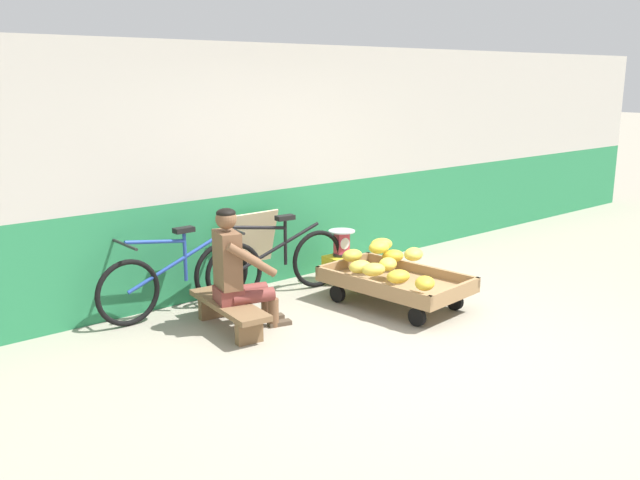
{
  "coord_description": "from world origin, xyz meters",
  "views": [
    {
      "loc": [
        -4.2,
        -3.53,
        2.28
      ],
      "look_at": [
        -0.08,
        1.33,
        0.75
      ],
      "focal_mm": 38.46,
      "sensor_mm": 36.0,
      "label": 1
    }
  ],
  "objects_px": {
    "weighing_scale": "(342,243)",
    "bicycle_far_left": "(277,263)",
    "banana_cart": "(395,283)",
    "shopping_bag": "(368,277)",
    "low_bench": "(229,309)",
    "vendor_seated": "(237,269)",
    "plastic_crate": "(341,268)",
    "sign_board": "(246,251)",
    "bicycle_near_left": "(177,279)"
  },
  "relations": [
    {
      "from": "weighing_scale",
      "to": "bicycle_far_left",
      "type": "height_order",
      "value": "bicycle_far_left"
    },
    {
      "from": "banana_cart",
      "to": "shopping_bag",
      "type": "bearing_deg",
      "value": 69.54
    },
    {
      "from": "banana_cart",
      "to": "low_bench",
      "type": "height_order",
      "value": "banana_cart"
    },
    {
      "from": "vendor_seated",
      "to": "plastic_crate",
      "type": "distance_m",
      "value": 1.85
    },
    {
      "from": "weighing_scale",
      "to": "shopping_bag",
      "type": "bearing_deg",
      "value": -78.2
    },
    {
      "from": "sign_board",
      "to": "banana_cart",
      "type": "bearing_deg",
      "value": -59.61
    },
    {
      "from": "banana_cart",
      "to": "sign_board",
      "type": "distance_m",
      "value": 1.67
    },
    {
      "from": "plastic_crate",
      "to": "bicycle_near_left",
      "type": "distance_m",
      "value": 1.98
    },
    {
      "from": "bicycle_far_left",
      "to": "shopping_bag",
      "type": "bearing_deg",
      "value": -24.56
    },
    {
      "from": "vendor_seated",
      "to": "weighing_scale",
      "type": "xyz_separation_m",
      "value": [
        1.73,
        0.5,
        -0.11
      ]
    },
    {
      "from": "bicycle_near_left",
      "to": "shopping_bag",
      "type": "distance_m",
      "value": 2.13
    },
    {
      "from": "low_bench",
      "to": "weighing_scale",
      "type": "bearing_deg",
      "value": 14.74
    },
    {
      "from": "bicycle_near_left",
      "to": "bicycle_far_left",
      "type": "relative_size",
      "value": 1.0
    },
    {
      "from": "weighing_scale",
      "to": "plastic_crate",
      "type": "bearing_deg",
      "value": 90.0
    },
    {
      "from": "bicycle_far_left",
      "to": "vendor_seated",
      "type": "bearing_deg",
      "value": -146.96
    },
    {
      "from": "vendor_seated",
      "to": "plastic_crate",
      "type": "height_order",
      "value": "vendor_seated"
    },
    {
      "from": "banana_cart",
      "to": "plastic_crate",
      "type": "xyz_separation_m",
      "value": [
        0.16,
        1.0,
        -0.09
      ]
    },
    {
      "from": "bicycle_near_left",
      "to": "sign_board",
      "type": "relative_size",
      "value": 1.9
    },
    {
      "from": "sign_board",
      "to": "shopping_bag",
      "type": "height_order",
      "value": "sign_board"
    },
    {
      "from": "plastic_crate",
      "to": "low_bench",
      "type": "bearing_deg",
      "value": -165.23
    },
    {
      "from": "low_bench",
      "to": "weighing_scale",
      "type": "relative_size",
      "value": 3.76
    },
    {
      "from": "vendor_seated",
      "to": "bicycle_near_left",
      "type": "bearing_deg",
      "value": 107.49
    },
    {
      "from": "plastic_crate",
      "to": "bicycle_near_left",
      "type": "xyz_separation_m",
      "value": [
        -1.96,
        0.22,
        0.2
      ]
    },
    {
      "from": "banana_cart",
      "to": "sign_board",
      "type": "bearing_deg",
      "value": 120.39
    },
    {
      "from": "plastic_crate",
      "to": "bicycle_near_left",
      "type": "bearing_deg",
      "value": 173.54
    },
    {
      "from": "banana_cart",
      "to": "sign_board",
      "type": "relative_size",
      "value": 1.74
    },
    {
      "from": "low_bench",
      "to": "shopping_bag",
      "type": "xyz_separation_m",
      "value": [
        1.89,
        0.12,
        -0.08
      ]
    },
    {
      "from": "vendor_seated",
      "to": "sign_board",
      "type": "height_order",
      "value": "vendor_seated"
    },
    {
      "from": "vendor_seated",
      "to": "bicycle_far_left",
      "type": "distance_m",
      "value": 1.07
    },
    {
      "from": "bicycle_near_left",
      "to": "plastic_crate",
      "type": "bearing_deg",
      "value": -6.46
    },
    {
      "from": "plastic_crate",
      "to": "sign_board",
      "type": "height_order",
      "value": "sign_board"
    },
    {
      "from": "low_bench",
      "to": "sign_board",
      "type": "distance_m",
      "value": 1.25
    },
    {
      "from": "low_bench",
      "to": "vendor_seated",
      "type": "height_order",
      "value": "vendor_seated"
    },
    {
      "from": "banana_cart",
      "to": "weighing_scale",
      "type": "height_order",
      "value": "weighing_scale"
    },
    {
      "from": "low_bench",
      "to": "plastic_crate",
      "type": "distance_m",
      "value": 1.88
    },
    {
      "from": "plastic_crate",
      "to": "bicycle_near_left",
      "type": "height_order",
      "value": "bicycle_near_left"
    },
    {
      "from": "banana_cart",
      "to": "plastic_crate",
      "type": "bearing_deg",
      "value": 80.64
    },
    {
      "from": "weighing_scale",
      "to": "bicycle_near_left",
      "type": "relative_size",
      "value": 0.18
    },
    {
      "from": "low_bench",
      "to": "bicycle_near_left",
      "type": "bearing_deg",
      "value": 101.52
    },
    {
      "from": "banana_cart",
      "to": "bicycle_far_left",
      "type": "relative_size",
      "value": 0.92
    },
    {
      "from": "vendor_seated",
      "to": "bicycle_near_left",
      "type": "height_order",
      "value": "vendor_seated"
    },
    {
      "from": "weighing_scale",
      "to": "shopping_bag",
      "type": "distance_m",
      "value": 0.49
    },
    {
      "from": "banana_cart",
      "to": "bicycle_far_left",
      "type": "xyz_separation_m",
      "value": [
        -0.69,
        1.06,
        0.11
      ]
    },
    {
      "from": "vendor_seated",
      "to": "bicycle_far_left",
      "type": "relative_size",
      "value": 0.69
    },
    {
      "from": "low_bench",
      "to": "weighing_scale",
      "type": "xyz_separation_m",
      "value": [
        1.82,
        0.48,
        0.25
      ]
    },
    {
      "from": "weighing_scale",
      "to": "bicycle_far_left",
      "type": "bearing_deg",
      "value": 175.32
    },
    {
      "from": "weighing_scale",
      "to": "shopping_bag",
      "type": "height_order",
      "value": "weighing_scale"
    },
    {
      "from": "bicycle_near_left",
      "to": "shopping_bag",
      "type": "xyz_separation_m",
      "value": [
        2.04,
        -0.58,
        -0.23
      ]
    },
    {
      "from": "bicycle_far_left",
      "to": "sign_board",
      "type": "relative_size",
      "value": 1.89
    },
    {
      "from": "bicycle_near_left",
      "to": "shopping_bag",
      "type": "bearing_deg",
      "value": -15.86
    }
  ]
}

